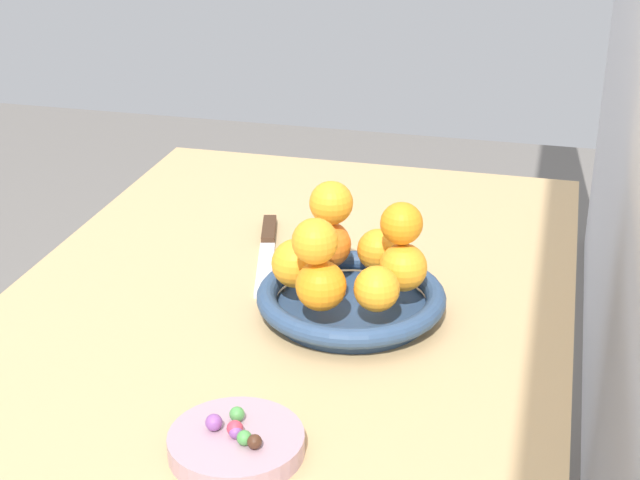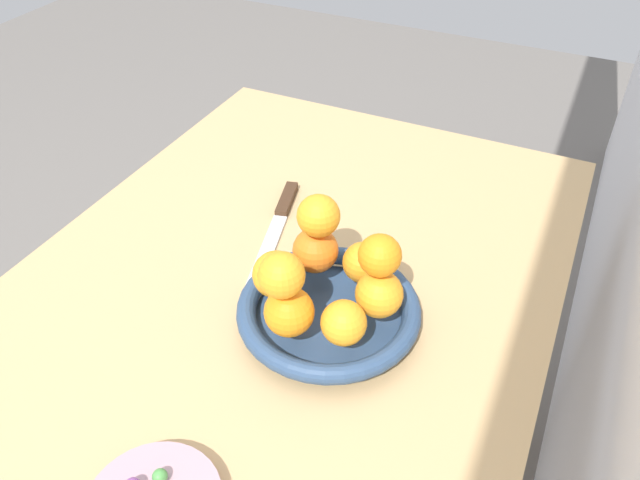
{
  "view_description": "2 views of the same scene",
  "coord_description": "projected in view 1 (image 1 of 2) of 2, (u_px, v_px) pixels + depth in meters",
  "views": [
    {
      "loc": [
        1.13,
        0.33,
        1.35
      ],
      "look_at": [
        0.04,
        0.06,
        0.85
      ],
      "focal_mm": 55.0,
      "sensor_mm": 36.0,
      "label": 1
    },
    {
      "loc": [
        0.56,
        0.33,
        1.36
      ],
      "look_at": [
        -0.01,
        0.06,
        0.85
      ],
      "focal_mm": 35.0,
      "sensor_mm": 36.0,
      "label": 2
    }
  ],
  "objects": [
    {
      "name": "fruit_bowl",
      "position": [
        351.0,
        300.0,
        1.27
      ],
      "size": [
        0.25,
        0.25,
        0.04
      ],
      "color": "navy",
      "rests_on": "dining_table"
    },
    {
      "name": "orange_7",
      "position": [
        331.0,
        203.0,
        1.28
      ],
      "size": [
        0.06,
        0.06,
        0.06
      ],
      "primitive_type": "sphere",
      "color": "orange",
      "rests_on": "orange_4"
    },
    {
      "name": "orange_0",
      "position": [
        321.0,
        286.0,
        1.2
      ],
      "size": [
        0.06,
        0.06,
        0.06
      ],
      "primitive_type": "sphere",
      "color": "orange",
      "rests_on": "fruit_bowl"
    },
    {
      "name": "dining_table",
      "position": [
        287.0,
        352.0,
        1.36
      ],
      "size": [
        1.1,
        0.76,
        0.74
      ],
      "color": "tan",
      "rests_on": "ground_plane"
    },
    {
      "name": "candy_ball_5",
      "position": [
        244.0,
        438.0,
        0.98
      ],
      "size": [
        0.02,
        0.02,
        0.02
      ],
      "primitive_type": "sphere",
      "color": "#4C9947",
      "rests_on": "candy_dish"
    },
    {
      "name": "candy_ball_3",
      "position": [
        236.0,
        432.0,
        0.99
      ],
      "size": [
        0.01,
        0.01,
        0.01
      ],
      "primitive_type": "sphere",
      "color": "#8C4C99",
      "rests_on": "candy_dish"
    },
    {
      "name": "candy_ball_1",
      "position": [
        237.0,
        414.0,
        1.02
      ],
      "size": [
        0.02,
        0.02,
        0.02
      ],
      "primitive_type": "sphere",
      "color": "#4C9947",
      "rests_on": "candy_dish"
    },
    {
      "name": "orange_8",
      "position": [
        402.0,
        223.0,
        1.23
      ],
      "size": [
        0.05,
        0.05,
        0.05
      ],
      "primitive_type": "sphere",
      "color": "orange",
      "rests_on": "orange_2"
    },
    {
      "name": "knife",
      "position": [
        267.0,
        248.0,
        1.46
      ],
      "size": [
        0.26,
        0.08,
        0.01
      ],
      "color": "#3F2819",
      "rests_on": "dining_table"
    },
    {
      "name": "candy_ball_2",
      "position": [
        255.0,
        442.0,
        0.98
      ],
      "size": [
        0.02,
        0.02,
        0.02
      ],
      "primitive_type": "sphere",
      "color": "#472819",
      "rests_on": "candy_dish"
    },
    {
      "name": "orange_6",
      "position": [
        315.0,
        241.0,
        1.17
      ],
      "size": [
        0.06,
        0.06,
        0.06
      ],
      "primitive_type": "sphere",
      "color": "orange",
      "rests_on": "orange_0"
    },
    {
      "name": "orange_3",
      "position": [
        378.0,
        250.0,
        1.3
      ],
      "size": [
        0.06,
        0.06,
        0.06
      ],
      "primitive_type": "sphere",
      "color": "orange",
      "rests_on": "fruit_bowl"
    },
    {
      "name": "orange_1",
      "position": [
        377.0,
        289.0,
        1.2
      ],
      "size": [
        0.06,
        0.06,
        0.06
      ],
      "primitive_type": "sphere",
      "color": "orange",
      "rests_on": "fruit_bowl"
    },
    {
      "name": "orange_2",
      "position": [
        403.0,
        267.0,
        1.25
      ],
      "size": [
        0.06,
        0.06,
        0.06
      ],
      "primitive_type": "sphere",
      "color": "orange",
      "rests_on": "fruit_bowl"
    },
    {
      "name": "candy_dish",
      "position": [
        236.0,
        444.0,
        1.0
      ],
      "size": [
        0.14,
        0.14,
        0.02
      ],
      "primitive_type": "cylinder",
      "color": "#B28C99",
      "rests_on": "dining_table"
    },
    {
      "name": "candy_ball_4",
      "position": [
        214.0,
        422.0,
        1.0
      ],
      "size": [
        0.02,
        0.02,
        0.02
      ],
      "primitive_type": "sphere",
      "color": "#8C4C99",
      "rests_on": "candy_dish"
    },
    {
      "name": "orange_4",
      "position": [
        327.0,
        245.0,
        1.31
      ],
      "size": [
        0.06,
        0.06,
        0.06
      ],
      "primitive_type": "sphere",
      "color": "orange",
      "rests_on": "fruit_bowl"
    },
    {
      "name": "candy_ball_0",
      "position": [
        235.0,
        428.0,
        1.0
      ],
      "size": [
        0.02,
        0.02,
        0.02
      ],
      "primitive_type": "sphere",
      "color": "#C6384C",
      "rests_on": "candy_dish"
    },
    {
      "name": "orange_5",
      "position": [
        296.0,
        263.0,
        1.26
      ],
      "size": [
        0.06,
        0.06,
        0.06
      ],
      "primitive_type": "sphere",
      "color": "orange",
      "rests_on": "fruit_bowl"
    }
  ]
}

